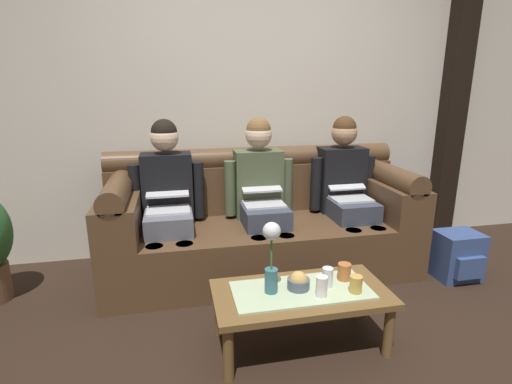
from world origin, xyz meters
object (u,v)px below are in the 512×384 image
couch (261,225)px  person_middle (261,191)px  person_left (168,196)px  cup_far_left (356,284)px  cup_near_left (344,272)px  snack_bowl (298,282)px  person_right (346,186)px  cup_far_center (322,286)px  flower_vase (271,253)px  backpack_right (457,256)px  cup_near_right (327,277)px  coffee_table (301,298)px

couch → person_middle: size_ratio=1.97×
person_left → cup_far_left: (1.00, -1.12, -0.26)m
cup_near_left → snack_bowl: bearing=-171.3°
person_middle → cup_near_left: (0.28, -0.97, -0.25)m
couch → person_middle: (0.00, -0.00, 0.29)m
person_right → cup_far_center: person_right is taller
person_middle → snack_bowl: bearing=-90.7°
person_middle → snack_bowl: person_middle is taller
person_right → cup_far_center: (-0.64, -1.12, -0.25)m
cup_far_left → flower_vase: bearing=167.9°
couch → flower_vase: bearing=-99.6°
person_left → flower_vase: 1.16m
person_right → backpack_right: (0.73, -0.50, -0.48)m
cup_near_right → backpack_right: (1.30, 0.53, -0.23)m
coffee_table → cup_far_center: 0.17m
person_middle → snack_bowl: 1.05m
cup_near_left → cup_far_left: bearing=-89.3°
person_middle → cup_far_left: (0.28, -1.12, -0.26)m
snack_bowl → cup_far_center: 0.14m
person_left → couch: bearing=0.4°
person_middle → cup_near_left: size_ratio=12.32×
cup_far_center → cup_near_left: bearing=37.2°
cup_near_right → cup_far_left: size_ratio=1.17×
backpack_right → coffee_table: bearing=-159.8°
person_middle → backpack_right: person_middle is taller
cup_near_left → cup_far_left: 0.15m
coffee_table → cup_near_right: size_ratio=8.87×
person_middle → flower_vase: 1.04m
cup_far_left → person_right: bearing=68.7°
coffee_table → cup_far_left: bearing=-17.6°
flower_vase → backpack_right: size_ratio=1.10×
couch → cup_far_left: (0.28, -1.12, 0.03)m
person_left → flower_vase: person_left is taller
cup_near_left → backpack_right: cup_near_left is taller
coffee_table → cup_far_center: (0.08, -0.09, 0.11)m
person_middle → flower_vase: bearing=-99.6°
cup_near_left → cup_far_left: cup_near_left is taller
couch → cup_far_center: (0.08, -1.13, 0.04)m
person_middle → person_left: bearing=-180.0°
person_left → coffee_table: (0.72, -1.03, -0.36)m
snack_bowl → person_middle: bearing=89.3°
person_right → backpack_right: size_ratio=3.31×
cup_near_left → cup_near_right: size_ratio=0.89×
cup_near_left → backpack_right: size_ratio=0.27×
couch → flower_vase: couch is taller
person_right → cup_far_center: size_ratio=10.67×
person_left → cup_near_left: 1.42m
person_right → cup_near_left: (-0.44, -0.97, -0.25)m
couch → person_left: 0.78m
person_middle → flower_vase: person_middle is taller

